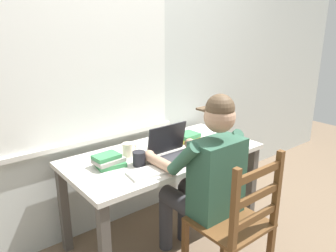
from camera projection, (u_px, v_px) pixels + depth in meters
name	position (u px, v px, depth m)	size (l,w,h in m)	color
ground_plane	(164.00, 234.00, 2.70)	(8.00, 8.00, 0.00)	brown
back_wall	(129.00, 67.00, 2.63)	(6.00, 0.08, 2.60)	beige
desk	(164.00, 164.00, 2.51)	(1.46, 0.72, 0.71)	beige
seated_person	(204.00, 176.00, 2.17)	(0.50, 0.60, 1.25)	#2D5642
wooden_chair	(236.00, 225.00, 2.03)	(0.42, 0.42, 0.94)	brown
laptop	(174.00, 151.00, 2.37)	(0.33, 0.28, 0.23)	#232328
computer_mouse	(207.00, 149.00, 2.51)	(0.06, 0.10, 0.03)	#232328
coffee_mug_white	(128.00, 150.00, 2.41)	(0.12, 0.08, 0.10)	beige
coffee_mug_dark	(139.00, 158.00, 2.25)	(0.13, 0.09, 0.10)	black
book_stack_main	(109.00, 161.00, 2.24)	(0.22, 0.17, 0.08)	#38844C
book_stack_side	(188.00, 137.00, 2.73)	(0.18, 0.15, 0.06)	gold
paper_pile_near_laptop	(145.00, 158.00, 2.38)	(0.23, 0.15, 0.00)	silver
paper_pile_back_corner	(147.00, 172.00, 2.14)	(0.25, 0.15, 0.02)	white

